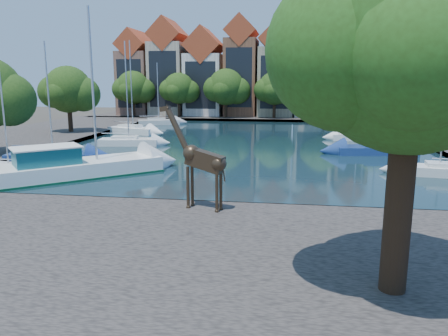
% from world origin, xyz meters
% --- Properties ---
extents(ground, '(160.00, 160.00, 0.00)m').
position_xyz_m(ground, '(0.00, 0.00, 0.00)').
color(ground, '#38332B').
rests_on(ground, ground).
extents(water_basin, '(38.00, 50.00, 0.08)m').
position_xyz_m(water_basin, '(0.00, 24.00, 0.04)').
color(water_basin, black).
rests_on(water_basin, ground).
extents(near_quay, '(50.00, 14.00, 0.50)m').
position_xyz_m(near_quay, '(0.00, -7.00, 0.25)').
color(near_quay, '#4C4642').
rests_on(near_quay, ground).
extents(far_quay, '(60.00, 16.00, 0.50)m').
position_xyz_m(far_quay, '(0.00, 56.00, 0.25)').
color(far_quay, '#4C4642').
rests_on(far_quay, ground).
extents(left_quay, '(14.00, 52.00, 0.50)m').
position_xyz_m(left_quay, '(-25.00, 24.00, 0.25)').
color(left_quay, '#4C4642').
rests_on(left_quay, ground).
extents(plane_tree, '(8.32, 6.40, 10.62)m').
position_xyz_m(plane_tree, '(7.62, -9.01, 7.67)').
color(plane_tree, '#332114').
rests_on(plane_tree, near_quay).
extents(townhouse_west_end, '(5.44, 9.18, 14.93)m').
position_xyz_m(townhouse_west_end, '(-23.00, 55.99, 7.36)').
color(townhouse_west_end, brown).
rests_on(townhouse_west_end, far_quay).
extents(townhouse_west_mid, '(5.94, 9.18, 16.79)m').
position_xyz_m(townhouse_west_mid, '(-17.00, 55.99, 8.23)').
color(townhouse_west_mid, '#B7A68D').
rests_on(townhouse_west_mid, far_quay).
extents(townhouse_west_inner, '(6.43, 9.18, 15.15)m').
position_xyz_m(townhouse_west_inner, '(-10.50, 55.99, 7.35)').
color(townhouse_west_inner, silver).
rests_on(townhouse_west_inner, far_quay).
extents(townhouse_center, '(5.44, 9.18, 16.93)m').
position_xyz_m(townhouse_center, '(-4.00, 55.99, 8.36)').
color(townhouse_center, brown).
rests_on(townhouse_center, far_quay).
extents(townhouse_east_inner, '(5.94, 9.18, 15.79)m').
position_xyz_m(townhouse_east_inner, '(2.00, 55.99, 7.73)').
color(townhouse_east_inner, tan).
rests_on(townhouse_east_inner, far_quay).
extents(townhouse_east_mid, '(6.43, 9.18, 16.65)m').
position_xyz_m(townhouse_east_mid, '(8.50, 55.99, 8.10)').
color(townhouse_east_mid, '#BEB4A2').
rests_on(townhouse_east_mid, far_quay).
extents(townhouse_east_end, '(5.44, 9.18, 14.43)m').
position_xyz_m(townhouse_east_end, '(15.00, 55.99, 7.11)').
color(townhouse_east_end, brown).
rests_on(townhouse_east_end, far_quay).
extents(far_tree_far_west, '(7.28, 5.60, 7.68)m').
position_xyz_m(far_tree_far_west, '(-21.90, 50.49, 5.18)').
color(far_tree_far_west, '#332114').
rests_on(far_tree_far_west, far_quay).
extents(far_tree_west, '(6.76, 5.20, 7.36)m').
position_xyz_m(far_tree_west, '(-13.91, 50.49, 5.08)').
color(far_tree_west, '#332114').
rests_on(far_tree_west, far_quay).
extents(far_tree_mid_west, '(7.80, 6.00, 8.00)m').
position_xyz_m(far_tree_mid_west, '(-5.89, 50.49, 5.29)').
color(far_tree_mid_west, '#332114').
rests_on(far_tree_mid_west, far_quay).
extents(far_tree_mid_east, '(7.02, 5.40, 7.52)m').
position_xyz_m(far_tree_mid_east, '(2.10, 50.49, 5.13)').
color(far_tree_mid_east, '#332114').
rests_on(far_tree_mid_east, far_quay).
extents(far_tree_east, '(7.54, 5.80, 7.84)m').
position_xyz_m(far_tree_east, '(10.11, 50.49, 5.24)').
color(far_tree_east, '#332114').
rests_on(far_tree_east, far_quay).
extents(far_tree_far_east, '(6.76, 5.20, 7.36)m').
position_xyz_m(far_tree_far_east, '(18.09, 50.49, 5.08)').
color(far_tree_far_east, '#332114').
rests_on(far_tree_far_east, far_quay).
extents(side_tree_left_far, '(7.28, 5.60, 7.88)m').
position_xyz_m(side_tree_left_far, '(-21.90, 27.99, 5.38)').
color(side_tree_left_far, '#332114').
rests_on(side_tree_left_far, left_quay).
extents(giraffe_statue, '(3.47, 1.38, 5.04)m').
position_xyz_m(giraffe_statue, '(0.01, -1.42, 2.98)').
color(giraffe_statue, '#37291B').
rests_on(giraffe_statue, near_quay).
extents(motorsailer, '(10.83, 10.07, 11.55)m').
position_xyz_m(motorsailer, '(-10.54, 5.96, 0.96)').
color(motorsailer, white).
rests_on(motorsailer, water_basin).
extents(sailboat_left_a, '(5.26, 2.19, 10.12)m').
position_xyz_m(sailboat_left_a, '(-15.00, 5.44, 0.62)').
color(sailboat_left_a, white).
rests_on(sailboat_left_a, water_basin).
extents(sailboat_left_b, '(7.54, 3.61, 9.68)m').
position_xyz_m(sailboat_left_b, '(-15.00, 11.32, 0.63)').
color(sailboat_left_b, navy).
rests_on(sailboat_left_b, water_basin).
extents(sailboat_left_c, '(6.24, 2.99, 10.44)m').
position_xyz_m(sailboat_left_c, '(-12.00, 20.95, 0.61)').
color(sailboat_left_c, white).
rests_on(sailboat_left_c, water_basin).
extents(sailboat_left_d, '(6.77, 4.14, 11.31)m').
position_xyz_m(sailboat_left_d, '(-15.00, 30.53, 0.67)').
color(sailboat_left_d, white).
rests_on(sailboat_left_d, water_basin).
extents(sailboat_left_e, '(6.40, 4.17, 9.10)m').
position_xyz_m(sailboat_left_e, '(-15.00, 41.73, 0.61)').
color(sailboat_left_e, silver).
rests_on(sailboat_left_e, water_basin).
extents(sailboat_right_a, '(5.89, 2.69, 9.30)m').
position_xyz_m(sailboat_right_a, '(15.00, 10.29, 0.59)').
color(sailboat_right_a, silver).
rests_on(sailboat_right_a, water_basin).
extents(sailboat_right_b, '(7.44, 3.52, 11.45)m').
position_xyz_m(sailboat_right_b, '(12.27, 19.09, 0.63)').
color(sailboat_right_b, navy).
rests_on(sailboat_right_b, water_basin).
extents(sailboat_right_c, '(5.43, 1.97, 8.89)m').
position_xyz_m(sailboat_right_c, '(12.00, 28.16, 0.61)').
color(sailboat_right_c, white).
rests_on(sailboat_right_c, water_basin).
extents(sailboat_right_d, '(5.45, 2.01, 8.83)m').
position_xyz_m(sailboat_right_d, '(14.68, 39.56, 0.59)').
color(sailboat_right_d, white).
rests_on(sailboat_right_d, water_basin).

